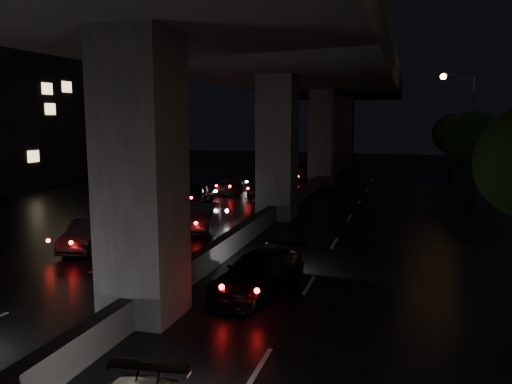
% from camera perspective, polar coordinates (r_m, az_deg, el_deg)
% --- Properties ---
extents(ground, '(120.00, 120.00, 0.00)m').
position_cam_1_polar(ground, '(23.94, -0.62, -5.20)').
color(ground, black).
rests_on(ground, ground).
extents(viaduct, '(12.00, 80.00, 10.50)m').
position_cam_1_polar(viaduct, '(28.21, 2.52, 13.91)').
color(viaduct, '#2F2F31').
rests_on(viaduct, ground).
extents(median_barrier, '(0.45, 70.00, 0.85)m').
position_cam_1_polar(median_barrier, '(28.56, 2.41, -2.10)').
color(median_barrier, '#2F2F31').
rests_on(median_barrier, ground).
extents(building_left, '(12.00, 24.00, 11.00)m').
position_cam_1_polar(building_left, '(50.41, -25.73, 7.44)').
color(building_left, black).
rests_on(building_left, ground).
extents(tree_c, '(3.80, 3.80, 6.12)m').
position_cam_1_polar(tree_c, '(34.44, 23.67, 5.32)').
color(tree_c, black).
rests_on(tree_c, ground).
extents(tree_d, '(3.80, 3.80, 6.12)m').
position_cam_1_polar(tree_d, '(50.36, 21.61, 6.19)').
color(tree_d, black).
rests_on(tree_d, ground).
extents(streetlight_far, '(2.52, 0.44, 9.00)m').
position_cam_1_polar(streetlight_far, '(40.37, 22.78, 7.80)').
color(streetlight_far, '#2D2D33').
rests_on(streetlight_far, ground).
extents(car_3, '(2.67, 4.70, 1.28)m').
position_cam_1_polar(car_3, '(16.42, 0.27, -9.29)').
color(car_3, black).
rests_on(car_3, ground).
extents(car_4, '(2.26, 4.15, 1.30)m').
position_cam_1_polar(car_4, '(22.95, -18.51, -4.58)').
color(car_4, black).
rests_on(car_4, ground).
extents(car_5, '(2.29, 4.27, 1.34)m').
position_cam_1_polar(car_5, '(25.48, -6.21, -2.87)').
color(car_5, '#232326').
rests_on(car_5, ground).
extents(car_6, '(1.85, 3.98, 1.32)m').
position_cam_1_polar(car_6, '(33.05, -6.86, -0.31)').
color(car_6, black).
rests_on(car_6, ground).
extents(car_7, '(2.70, 4.64, 1.26)m').
position_cam_1_polar(car_7, '(38.14, -2.78, 0.87)').
color(car_7, '#242326').
rests_on(car_7, ground).
extents(car_8, '(1.65, 3.91, 1.32)m').
position_cam_1_polar(car_8, '(36.51, 0.84, 0.58)').
color(car_8, black).
rests_on(car_8, ground).
extents(car_9, '(1.54, 3.40, 1.08)m').
position_cam_1_polar(car_9, '(45.14, 4.70, 1.91)').
color(car_9, '#3E3935').
rests_on(car_9, ground).
extents(car_10, '(2.48, 4.88, 1.32)m').
position_cam_1_polar(car_10, '(47.77, 4.93, 2.41)').
color(car_10, black).
rests_on(car_10, ground).
extents(car_11, '(2.12, 4.00, 1.07)m').
position_cam_1_polar(car_11, '(53.68, 3.14, 2.95)').
color(car_11, black).
rests_on(car_11, ground).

